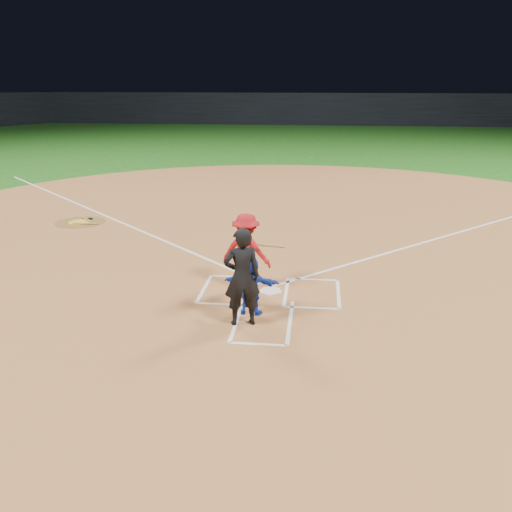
# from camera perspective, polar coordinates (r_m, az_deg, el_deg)

# --- Properties ---
(ground) EXTENTS (120.00, 120.00, 0.00)m
(ground) POSITION_cam_1_polar(r_m,az_deg,el_deg) (13.48, 1.46, -3.59)
(ground) COLOR #195114
(ground) RESTS_ON ground
(home_plate_dirt) EXTENTS (28.00, 28.00, 0.01)m
(home_plate_dirt) POSITION_cam_1_polar(r_m,az_deg,el_deg) (19.18, 2.98, 2.89)
(home_plate_dirt) COLOR #9B5F33
(home_plate_dirt) RESTS_ON ground
(stadium_wall_far) EXTENTS (80.00, 1.20, 3.20)m
(stadium_wall_far) POSITION_cam_1_polar(r_m,az_deg,el_deg) (60.62, 5.44, 14.43)
(stadium_wall_far) COLOR black
(stadium_wall_far) RESTS_ON ground
(home_plate) EXTENTS (0.60, 0.60, 0.02)m
(home_plate) POSITION_cam_1_polar(r_m,az_deg,el_deg) (13.47, 1.46, -3.51)
(home_plate) COLOR white
(home_plate) RESTS_ON home_plate_dirt
(on_deck_circle) EXTENTS (1.70, 1.70, 0.01)m
(on_deck_circle) POSITION_cam_1_polar(r_m,az_deg,el_deg) (20.70, -17.17, 3.25)
(on_deck_circle) COLOR brown
(on_deck_circle) RESTS_ON home_plate_dirt
(on_deck_logo) EXTENTS (0.80, 0.80, 0.00)m
(on_deck_logo) POSITION_cam_1_polar(r_m,az_deg,el_deg) (20.70, -17.17, 3.27)
(on_deck_logo) COLOR gold
(on_deck_logo) RESTS_ON on_deck_circle
(on_deck_bat_a) EXTENTS (0.61, 0.66, 0.06)m
(on_deck_bat_a) POSITION_cam_1_polar(r_m,az_deg,el_deg) (20.86, -16.53, 3.52)
(on_deck_bat_a) COLOR #A57E3C
(on_deck_bat_a) RESTS_ON on_deck_circle
(on_deck_bat_c) EXTENTS (0.84, 0.13, 0.06)m
(on_deck_bat_c) POSITION_cam_1_polar(r_m,az_deg,el_deg) (20.31, -16.72, 3.13)
(on_deck_bat_c) COLOR #A0783A
(on_deck_bat_c) RESTS_ON on_deck_circle
(bat_weight_donut) EXTENTS (0.19, 0.19, 0.05)m
(bat_weight_donut) POSITION_cam_1_polar(r_m,az_deg,el_deg) (20.98, -16.25, 3.60)
(bat_weight_donut) COLOR black
(bat_weight_donut) RESTS_ON on_deck_circle
(catcher) EXTENTS (1.22, 0.49, 1.28)m
(catcher) POSITION_cam_1_polar(r_m,az_deg,el_deg) (12.01, -0.55, -2.95)
(catcher) COLOR #1531AF
(catcher) RESTS_ON home_plate_dirt
(umpire) EXTENTS (0.85, 0.68, 2.03)m
(umpire) POSITION_cam_1_polar(r_m,az_deg,el_deg) (11.40, -1.41, -2.11)
(umpire) COLOR black
(umpire) RESTS_ON home_plate_dirt
(chalk_markings) EXTENTS (28.35, 17.32, 0.01)m
(chalk_markings) POSITION_cam_1_polar(r_m,az_deg,el_deg) (18.49, 2.85, 2.36)
(chalk_markings) COLOR white
(chalk_markings) RESTS_ON home_plate_dirt
(batter_at_plate) EXTENTS (1.58, 0.95, 1.84)m
(batter_at_plate) POSITION_cam_1_polar(r_m,az_deg,el_deg) (13.32, -1.00, 0.40)
(batter_at_plate) COLOR #AE1318
(batter_at_plate) RESTS_ON home_plate_dirt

